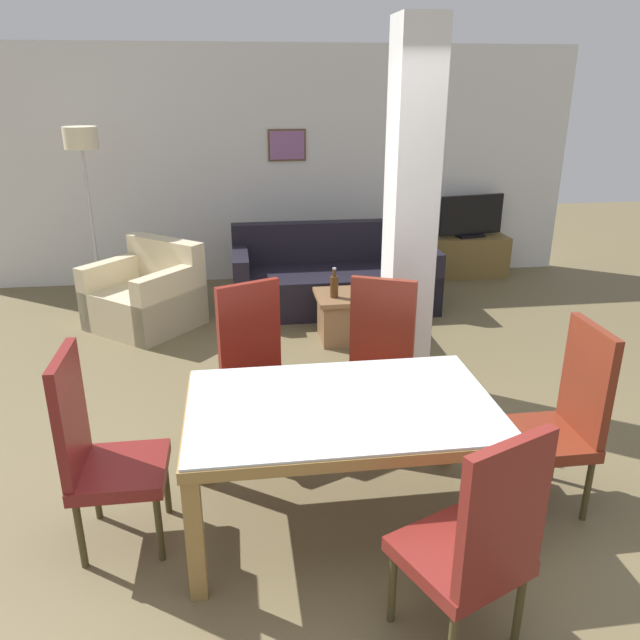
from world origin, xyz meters
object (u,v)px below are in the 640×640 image
(dining_chair_far_left, at_px, (258,363))
(tv_stand, at_px, (468,256))
(dining_chair_head_right, at_px, (563,415))
(dining_chair_head_left, at_px, (99,448))
(sofa, at_px, (333,280))
(bottle, at_px, (334,286))
(dining_table, at_px, (341,427))
(dining_chair_far_right, at_px, (378,358))
(floor_lamp, at_px, (83,156))
(tv_screen, at_px, (471,217))
(coffee_table, at_px, (357,316))
(armchair, at_px, (147,298))
(dining_chair_near_right, at_px, (477,541))

(dining_chair_far_left, relative_size, tv_stand, 1.13)
(dining_chair_head_right, relative_size, tv_stand, 1.13)
(dining_chair_head_left, bearing_deg, tv_stand, 140.87)
(sofa, distance_m, bottle, 1.06)
(dining_table, distance_m, bottle, 2.54)
(dining_chair_far_left, xyz_separation_m, tv_stand, (2.76, 3.51, -0.31))
(dining_table, xyz_separation_m, tv_stand, (2.36, 4.42, -0.34))
(dining_chair_far_right, distance_m, floor_lamp, 4.06)
(dining_chair_head_right, height_order, floor_lamp, floor_lamp)
(dining_chair_head_left, bearing_deg, dining_chair_head_right, 90.00)
(bottle, height_order, tv_stand, bottle)
(dining_chair_head_right, bearing_deg, dining_chair_far_right, 43.74)
(dining_chair_far_left, relative_size, floor_lamp, 0.58)
(dining_chair_far_right, bearing_deg, dining_chair_head_right, 158.14)
(dining_chair_far_left, relative_size, tv_screen, 1.31)
(dining_chair_far_right, relative_size, coffee_table, 1.41)
(dining_chair_head_left, relative_size, tv_screen, 1.31)
(sofa, bearing_deg, armchair, 9.76)
(dining_chair_head_left, height_order, dining_chair_far_left, same)
(dining_chair_far_left, distance_m, tv_screen, 4.47)
(dining_chair_far_right, bearing_deg, coffee_table, -72.02)
(dining_table, height_order, sofa, sofa)
(tv_stand, bearing_deg, floor_lamp, -174.31)
(armchair, distance_m, coffee_table, 2.09)
(dining_table, bearing_deg, dining_chair_far_right, 65.60)
(dining_chair_far_right, height_order, dining_chair_head_right, same)
(dining_chair_far_right, xyz_separation_m, bottle, (-0.04, 1.63, -0.01))
(floor_lamp, bearing_deg, tv_screen, 5.69)
(dining_chair_head_left, bearing_deg, dining_chair_far_right, 118.33)
(coffee_table, relative_size, tv_stand, 0.81)
(dining_chair_near_right, distance_m, tv_stand, 5.69)
(dining_chair_head_left, distance_m, coffee_table, 3.18)
(coffee_table, bearing_deg, dining_chair_far_right, -96.41)
(dining_table, relative_size, dining_chair_head_left, 1.49)
(dining_chair_near_right, bearing_deg, dining_table, 90.00)
(dining_chair_far_right, bearing_deg, dining_table, 90.00)
(dining_table, bearing_deg, dining_chair_far_left, 113.59)
(sofa, relative_size, armchair, 1.71)
(dining_chair_near_right, xyz_separation_m, coffee_table, (0.19, 3.49, -0.33))
(floor_lamp, bearing_deg, sofa, -10.29)
(tv_stand, xyz_separation_m, tv_screen, (0.00, 0.00, 0.50))
(dining_chair_near_right, bearing_deg, dining_chair_head_left, 127.22)
(dining_table, bearing_deg, dining_chair_near_right, -66.35)
(coffee_table, bearing_deg, dining_chair_head_right, -75.80)
(sofa, distance_m, coffee_table, 0.96)
(dining_chair_near_right, xyz_separation_m, armchair, (-1.80, 4.11, -0.27))
(dining_table, xyz_separation_m, sofa, (0.52, 3.53, -0.30))
(dining_chair_far_right, height_order, tv_stand, dining_chair_far_right)
(floor_lamp, bearing_deg, dining_chair_head_left, -79.01)
(dining_table, bearing_deg, armchair, 113.66)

